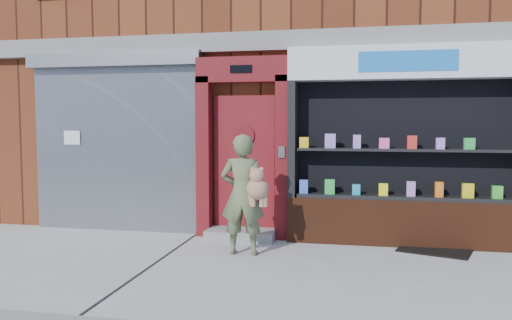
# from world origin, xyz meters

# --- Properties ---
(ground) EXTENTS (80.00, 80.00, 0.00)m
(ground) POSITION_xyz_m (0.00, 0.00, 0.00)
(ground) COLOR #9E9E99
(ground) RESTS_ON ground
(building) EXTENTS (12.00, 8.16, 8.00)m
(building) POSITION_xyz_m (-0.00, 5.99, 4.00)
(building) COLOR #5E2915
(building) RESTS_ON ground
(shutter_bay) EXTENTS (3.10, 0.30, 3.04)m
(shutter_bay) POSITION_xyz_m (-3.00, 1.93, 1.72)
(shutter_bay) COLOR gray
(shutter_bay) RESTS_ON ground
(red_door_bay) EXTENTS (1.52, 0.58, 2.90)m
(red_door_bay) POSITION_xyz_m (-0.75, 1.86, 1.46)
(red_door_bay) COLOR #5E1014
(red_door_bay) RESTS_ON ground
(pharmacy_bay) EXTENTS (3.50, 0.41, 3.00)m
(pharmacy_bay) POSITION_xyz_m (1.75, 1.81, 1.37)
(pharmacy_bay) COLOR #522513
(pharmacy_bay) RESTS_ON ground
(woman) EXTENTS (0.71, 0.45, 1.70)m
(woman) POSITION_xyz_m (-0.50, 0.79, 0.86)
(woman) COLOR #606D47
(woman) RESTS_ON ground
(doormat) EXTENTS (1.14, 0.96, 0.02)m
(doormat) POSITION_xyz_m (2.18, 1.52, 0.01)
(doormat) COLOR black
(doormat) RESTS_ON ground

